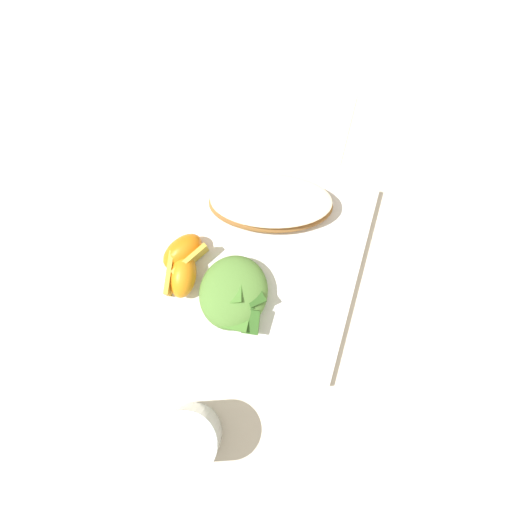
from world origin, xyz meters
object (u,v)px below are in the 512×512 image
(cheesy_pizza_bread, at_px, (269,203))
(orange_wedge_middle, at_px, (181,275))
(white_plate, at_px, (256,258))
(green_salad_pile, at_px, (234,293))
(orange_wedge_front, at_px, (183,253))
(paper_napkin, at_px, (312,121))
(drinking_clear_cup, at_px, (189,438))

(cheesy_pizza_bread, xyz_separation_m, orange_wedge_middle, (0.13, -0.09, 0.00))
(white_plate, height_order, green_salad_pile, green_salad_pile)
(orange_wedge_front, xyz_separation_m, paper_napkin, (-0.24, 0.12, -0.03))
(orange_wedge_front, bearing_deg, green_salad_pile, 67.34)
(green_salad_pile, relative_size, orange_wedge_middle, 1.54)
(green_salad_pile, relative_size, drinking_clear_cup, 1.13)
(drinking_clear_cup, bearing_deg, orange_wedge_front, -160.78)
(green_salad_pile, distance_m, paper_napkin, 0.28)
(green_salad_pile, distance_m, orange_wedge_front, 0.09)
(white_plate, height_order, orange_wedge_middle, orange_wedge_middle)
(white_plate, xyz_separation_m, cheesy_pizza_bread, (-0.07, -0.00, 0.03))
(white_plate, relative_size, drinking_clear_cup, 3.16)
(white_plate, height_order, paper_napkin, white_plate)
(white_plate, distance_m, orange_wedge_front, 0.10)
(orange_wedge_front, distance_m, drinking_clear_cup, 0.24)
(white_plate, height_order, drinking_clear_cup, drinking_clear_cup)
(orange_wedge_front, xyz_separation_m, drinking_clear_cup, (0.22, 0.08, 0.01))
(orange_wedge_middle, bearing_deg, drinking_clear_cup, 20.29)
(orange_wedge_front, height_order, orange_wedge_middle, same)
(cheesy_pizza_bread, xyz_separation_m, green_salad_pile, (0.13, -0.01, 0.00))
(paper_napkin, relative_size, drinking_clear_cup, 1.24)
(orange_wedge_middle, distance_m, paper_napkin, 0.30)
(white_plate, xyz_separation_m, drinking_clear_cup, (0.25, -0.02, 0.04))
(green_salad_pile, bearing_deg, drinking_clear_cup, -0.63)
(orange_wedge_middle, xyz_separation_m, paper_napkin, (-0.27, 0.11, -0.03))
(white_plate, xyz_separation_m, green_salad_pile, (0.06, -0.01, 0.03))
(orange_wedge_front, bearing_deg, paper_napkin, 154.37)
(orange_wedge_front, distance_m, paper_napkin, 0.27)
(cheesy_pizza_bread, distance_m, drinking_clear_cup, 0.32)
(white_plate, xyz_separation_m, orange_wedge_middle, (0.05, -0.09, 0.03))
(green_salad_pile, height_order, drinking_clear_cup, drinking_clear_cup)
(orange_wedge_front, bearing_deg, drinking_clear_cup, 19.22)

